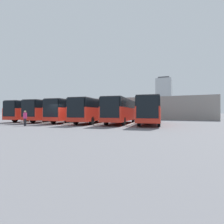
% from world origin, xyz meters
% --- Properties ---
extents(ground_plane, '(600.00, 600.00, 0.00)m').
position_xyz_m(ground_plane, '(0.00, 0.00, 0.00)').
color(ground_plane, slate).
extents(bus_0, '(3.87, 11.67, 3.28)m').
position_xyz_m(bus_0, '(-9.92, -5.75, 1.83)').
color(bus_0, red).
rests_on(bus_0, ground_plane).
extents(curb_divider_0, '(1.04, 6.22, 0.15)m').
position_xyz_m(curb_divider_0, '(-7.93, -4.06, 0.07)').
color(curb_divider_0, '#B2B2AD').
rests_on(curb_divider_0, ground_plane).
extents(bus_1, '(3.87, 11.67, 3.28)m').
position_xyz_m(bus_1, '(-5.95, -5.70, 1.83)').
color(bus_1, red).
rests_on(bus_1, ground_plane).
extents(curb_divider_1, '(1.04, 6.22, 0.15)m').
position_xyz_m(curb_divider_1, '(-3.97, -4.01, 0.07)').
color(curb_divider_1, '#B2B2AD').
rests_on(curb_divider_1, ground_plane).
extents(bus_2, '(3.87, 11.67, 3.28)m').
position_xyz_m(bus_2, '(-1.99, -5.25, 1.83)').
color(bus_2, red).
rests_on(bus_2, ground_plane).
extents(curb_divider_2, '(1.04, 6.22, 0.15)m').
position_xyz_m(curb_divider_2, '(0.00, -3.56, 0.07)').
color(curb_divider_2, '#B2B2AD').
rests_on(curb_divider_2, ground_plane).
extents(bus_3, '(3.87, 11.67, 3.28)m').
position_xyz_m(bus_3, '(1.98, -5.67, 1.83)').
color(bus_3, red).
rests_on(bus_3, ground_plane).
extents(curb_divider_3, '(1.04, 6.22, 0.15)m').
position_xyz_m(curb_divider_3, '(3.97, -3.97, 0.07)').
color(curb_divider_3, '#B2B2AD').
rests_on(curb_divider_3, ground_plane).
extents(bus_4, '(3.87, 11.67, 3.28)m').
position_xyz_m(bus_4, '(5.95, -5.82, 1.83)').
color(bus_4, red).
rests_on(bus_4, ground_plane).
extents(curb_divider_4, '(1.04, 6.22, 0.15)m').
position_xyz_m(curb_divider_4, '(7.93, -4.12, 0.07)').
color(curb_divider_4, '#B2B2AD').
rests_on(curb_divider_4, ground_plane).
extents(bus_5, '(3.87, 11.67, 3.28)m').
position_xyz_m(bus_5, '(9.91, -6.00, 1.83)').
color(bus_5, red).
rests_on(bus_5, ground_plane).
extents(pedestrian, '(0.51, 0.51, 1.72)m').
position_xyz_m(pedestrian, '(2.41, 2.64, 0.92)').
color(pedestrian, black).
rests_on(pedestrian, ground_plane).
extents(station_building, '(39.57, 12.82, 4.87)m').
position_xyz_m(station_building, '(0.00, -25.46, 2.47)').
color(station_building, gray).
rests_on(station_building, ground_plane).
extents(office_tower, '(21.04, 21.04, 51.80)m').
position_xyz_m(office_tower, '(16.07, -241.25, 25.30)').
color(office_tower, '#ADB2B7').
rests_on(office_tower, ground_plane).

